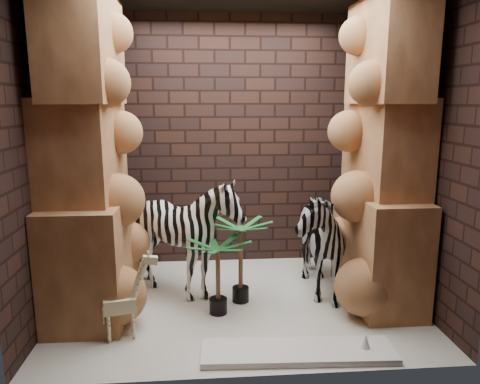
{
  "coord_description": "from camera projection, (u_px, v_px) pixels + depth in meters",
  "views": [
    {
      "loc": [
        -0.32,
        -4.23,
        2.0
      ],
      "look_at": [
        0.03,
        0.15,
        1.11
      ],
      "focal_mm": 33.75,
      "sensor_mm": 36.0,
      "label": 1
    }
  ],
  "objects": [
    {
      "name": "zebra_right",
      "position": [
        310.0,
        228.0,
        4.72
      ],
      "size": [
        0.66,
        1.18,
        1.38
      ],
      "primitive_type": "imported",
      "rotation": [
        0.0,
        0.0,
        0.03
      ],
      "color": "white",
      "rests_on": "floor"
    },
    {
      "name": "wall_front",
      "position": [
        252.0,
        177.0,
        3.04
      ],
      "size": [
        3.5,
        0.0,
        3.5
      ],
      "primitive_type": "plane",
      "rotation": [
        -1.57,
        0.0,
        0.0
      ],
      "color": "black",
      "rests_on": "ground"
    },
    {
      "name": "wall_right",
      "position": [
        417.0,
        153.0,
        4.4
      ],
      "size": [
        0.0,
        3.0,
        3.0
      ],
      "primitive_type": "plane",
      "rotation": [
        1.57,
        0.0,
        -1.57
      ],
      "color": "black",
      "rests_on": "ground"
    },
    {
      "name": "surfboard",
      "position": [
        298.0,
        352.0,
        3.62
      ],
      "size": [
        1.57,
        0.45,
        0.05
      ],
      "primitive_type": "cube",
      "rotation": [
        0.0,
        0.0,
        -0.05
      ],
      "color": "white",
      "rests_on": "floor"
    },
    {
      "name": "wall_back",
      "position": [
        230.0,
        143.0,
        5.48
      ],
      "size": [
        3.5,
        0.0,
        3.5
      ],
      "primitive_type": "plane",
      "rotation": [
        1.57,
        0.0,
        0.0
      ],
      "color": "black",
      "rests_on": "ground"
    },
    {
      "name": "rock_pillar_left",
      "position": [
        87.0,
        156.0,
        4.15
      ],
      "size": [
        0.68,
        1.3,
        3.0
      ],
      "primitive_type": null,
      "color": "tan",
      "rests_on": "floor"
    },
    {
      "name": "palm_back",
      "position": [
        218.0,
        277.0,
        4.26
      ],
      "size": [
        0.36,
        0.36,
        0.74
      ],
      "primitive_type": null,
      "color": "#165E22",
      "rests_on": "floor"
    },
    {
      "name": "giraffe_toy",
      "position": [
        119.0,
        296.0,
        3.78
      ],
      "size": [
        0.42,
        0.22,
        0.78
      ],
      "primitive_type": null,
      "rotation": [
        0.0,
        0.0,
        0.22
      ],
      "color": "#F8EEB4",
      "rests_on": "floor"
    },
    {
      "name": "zebra_left",
      "position": [
        187.0,
        242.0,
        4.61
      ],
      "size": [
        1.16,
        1.38,
        1.17
      ],
      "primitive_type": "imported",
      "rotation": [
        0.0,
        0.0,
        0.1
      ],
      "color": "white",
      "rests_on": "floor"
    },
    {
      "name": "floor",
      "position": [
        238.0,
        302.0,
        4.56
      ],
      "size": [
        3.5,
        3.5,
        0.0
      ],
      "primitive_type": "plane",
      "color": "silver",
      "rests_on": "ground"
    },
    {
      "name": "palm_front",
      "position": [
        241.0,
        261.0,
        4.51
      ],
      "size": [
        0.36,
        0.36,
        0.86
      ],
      "primitive_type": null,
      "color": "#165E22",
      "rests_on": "floor"
    },
    {
      "name": "wall_left",
      "position": [
        47.0,
        157.0,
        4.12
      ],
      "size": [
        0.0,
        3.0,
        3.0
      ],
      "primitive_type": "plane",
      "rotation": [
        1.57,
        0.0,
        1.57
      ],
      "color": "black",
      "rests_on": "ground"
    },
    {
      "name": "rock_pillar_right",
      "position": [
        384.0,
        153.0,
        4.37
      ],
      "size": [
        0.58,
        1.25,
        3.0
      ],
      "primitive_type": null,
      "color": "tan",
      "rests_on": "floor"
    }
  ]
}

